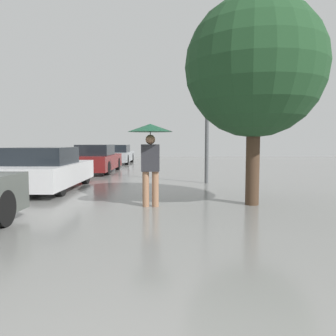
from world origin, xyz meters
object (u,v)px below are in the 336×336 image
object	(u,v)px
parked_car_third	(97,159)
parked_car_farthest	(117,155)
tree	(255,68)
street_lamp	(207,97)
pedestrian	(150,142)
parked_car_second	(45,170)

from	to	relation	value
parked_car_third	parked_car_farthest	xyz separation A→B (m)	(-0.04, 6.10, -0.02)
parked_car_third	tree	xyz separation A→B (m)	(5.12, -7.65, 2.35)
parked_car_farthest	tree	bearing A→B (deg)	-69.40
tree	street_lamp	world-z (taller)	street_lamp
pedestrian	parked_car_farthest	distance (m)	14.32
parked_car_third	tree	distance (m)	9.50
street_lamp	parked_car_farthest	bearing A→B (deg)	114.64
parked_car_third	street_lamp	size ratio (longest dim) A/B	0.89
parked_car_farthest	pedestrian	bearing A→B (deg)	-78.06
pedestrian	street_lamp	size ratio (longest dim) A/B	0.36
parked_car_second	street_lamp	distance (m)	5.53
tree	parked_car_farthest	bearing A→B (deg)	110.60
tree	pedestrian	bearing A→B (deg)	-173.89
parked_car_farthest	street_lamp	xyz separation A→B (m)	(4.58, -10.00, 2.28)
pedestrian	street_lamp	xyz separation A→B (m)	(1.63, 3.99, 1.47)
pedestrian	parked_car_farthest	size ratio (longest dim) A/B	0.42
parked_car_third	pedestrian	bearing A→B (deg)	-69.71
pedestrian	parked_car_second	world-z (taller)	pedestrian
parked_car_second	tree	bearing A→B (deg)	-22.86
tree	parked_car_second	bearing A→B (deg)	157.14
parked_car_second	street_lamp	xyz separation A→B (m)	(4.83, 1.47, 2.27)
tree	street_lamp	distance (m)	3.80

